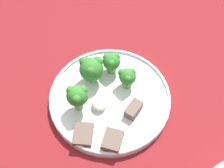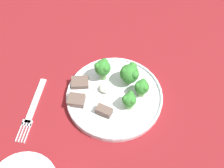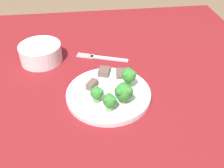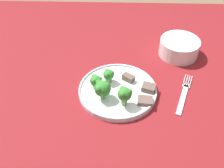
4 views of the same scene
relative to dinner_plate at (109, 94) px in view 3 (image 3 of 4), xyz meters
name	(u,v)px [view 3 (image 3 of 4)]	position (x,y,z in m)	size (l,w,h in m)	color
table	(102,129)	(-0.04, 0.02, -0.10)	(1.30, 1.15, 0.75)	maroon
dinner_plate	(109,94)	(0.00, 0.00, 0.00)	(0.23, 0.23, 0.02)	white
fork	(103,58)	(0.20, 0.00, -0.01)	(0.08, 0.17, 0.00)	silver
cream_bowl	(41,53)	(0.21, 0.20, 0.02)	(0.14, 0.14, 0.06)	white
broccoli_floret_near_rim_left	(110,101)	(-0.07, 0.00, 0.03)	(0.04, 0.03, 0.05)	#709E56
broccoli_floret_center_left	(97,93)	(-0.03, 0.03, 0.03)	(0.03, 0.03, 0.04)	#709E56
broccoli_floret_back_left	(124,92)	(-0.05, -0.03, 0.04)	(0.05, 0.05, 0.06)	#709E56
broccoli_floret_front_left	(129,76)	(0.02, -0.06, 0.04)	(0.04, 0.04, 0.06)	#709E56
meat_slice_front_slice	(104,72)	(0.09, 0.00, 0.01)	(0.05, 0.04, 0.02)	brown
meat_slice_middle_slice	(92,85)	(0.03, 0.04, 0.01)	(0.04, 0.04, 0.02)	brown
meat_slice_rear_slice	(122,73)	(0.08, -0.05, 0.01)	(0.05, 0.04, 0.01)	brown
sauce_dollop	(115,86)	(0.02, -0.02, 0.01)	(0.03, 0.03, 0.02)	silver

